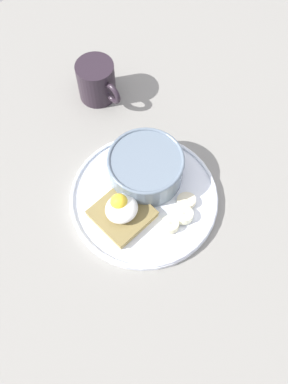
{
  "coord_description": "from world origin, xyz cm",
  "views": [
    {
      "loc": [
        -22.92,
        -24.14,
        69.83
      ],
      "look_at": [
        0.0,
        0.0,
        5.0
      ],
      "focal_mm": 40.0,
      "sensor_mm": 36.0,
      "label": 1
    }
  ],
  "objects_px": {
    "oatmeal_bowl": "(146,168)",
    "coffee_mug": "(97,81)",
    "banana_slice_back": "(186,201)",
    "poached_egg": "(122,208)",
    "banana_slice_left": "(170,225)",
    "toast_slice": "(124,215)",
    "banana_slice_front": "(183,215)"
  },
  "relations": [
    {
      "from": "oatmeal_bowl",
      "to": "banana_slice_back",
      "type": "bearing_deg",
      "value": -80.79
    },
    {
      "from": "banana_slice_left",
      "to": "banana_slice_back",
      "type": "height_order",
      "value": "banana_slice_left"
    },
    {
      "from": "banana_slice_front",
      "to": "banana_slice_left",
      "type": "relative_size",
      "value": 1.42
    },
    {
      "from": "toast_slice",
      "to": "banana_slice_front",
      "type": "relative_size",
      "value": 1.88
    },
    {
      "from": "oatmeal_bowl",
      "to": "banana_slice_left",
      "type": "distance_m",
      "value": 0.11
    },
    {
      "from": "toast_slice",
      "to": "banana_slice_back",
      "type": "distance_m",
      "value": 0.11
    },
    {
      "from": "oatmeal_bowl",
      "to": "toast_slice",
      "type": "xyz_separation_m",
      "value": [
        -0.08,
        -0.03,
        -0.02
      ]
    },
    {
      "from": "oatmeal_bowl",
      "to": "poached_egg",
      "type": "height_order",
      "value": "oatmeal_bowl"
    },
    {
      "from": "banana_slice_front",
      "to": "coffee_mug",
      "type": "height_order",
      "value": "coffee_mug"
    },
    {
      "from": "oatmeal_bowl",
      "to": "banana_slice_left",
      "type": "xyz_separation_m",
      "value": [
        -0.04,
        -0.1,
        -0.02
      ]
    },
    {
      "from": "poached_egg",
      "to": "banana_slice_left",
      "type": "bearing_deg",
      "value": -57.09
    },
    {
      "from": "toast_slice",
      "to": "oatmeal_bowl",
      "type": "bearing_deg",
      "value": 21.83
    },
    {
      "from": "coffee_mug",
      "to": "toast_slice",
      "type": "bearing_deg",
      "value": -121.78
    },
    {
      "from": "poached_egg",
      "to": "banana_slice_left",
      "type": "distance_m",
      "value": 0.09
    },
    {
      "from": "toast_slice",
      "to": "banana_slice_back",
      "type": "xyz_separation_m",
      "value": [
        0.1,
        -0.05,
        -0.0
      ]
    },
    {
      "from": "toast_slice",
      "to": "banana_slice_left",
      "type": "distance_m",
      "value": 0.08
    },
    {
      "from": "oatmeal_bowl",
      "to": "banana_slice_back",
      "type": "xyz_separation_m",
      "value": [
        0.01,
        -0.09,
        -0.02
      ]
    },
    {
      "from": "banana_slice_back",
      "to": "coffee_mug",
      "type": "height_order",
      "value": "coffee_mug"
    },
    {
      "from": "oatmeal_bowl",
      "to": "banana_slice_back",
      "type": "height_order",
      "value": "oatmeal_bowl"
    },
    {
      "from": "oatmeal_bowl",
      "to": "coffee_mug",
      "type": "relative_size",
      "value": 1.25
    },
    {
      "from": "banana_slice_left",
      "to": "banana_slice_back",
      "type": "relative_size",
      "value": 0.77
    },
    {
      "from": "banana_slice_front",
      "to": "toast_slice",
      "type": "bearing_deg",
      "value": 136.85
    },
    {
      "from": "poached_egg",
      "to": "coffee_mug",
      "type": "bearing_deg",
      "value": 57.99
    },
    {
      "from": "banana_slice_back",
      "to": "coffee_mug",
      "type": "distance_m",
      "value": 0.3
    },
    {
      "from": "toast_slice",
      "to": "banana_slice_back",
      "type": "bearing_deg",
      "value": -28.85
    },
    {
      "from": "poached_egg",
      "to": "banana_slice_back",
      "type": "relative_size",
      "value": 1.28
    },
    {
      "from": "oatmeal_bowl",
      "to": "poached_egg",
      "type": "relative_size",
      "value": 2.36
    },
    {
      "from": "oatmeal_bowl",
      "to": "coffee_mug",
      "type": "height_order",
      "value": "coffee_mug"
    },
    {
      "from": "banana_slice_front",
      "to": "coffee_mug",
      "type": "xyz_separation_m",
      "value": [
        0.07,
        0.31,
        0.02
      ]
    },
    {
      "from": "banana_slice_back",
      "to": "oatmeal_bowl",
      "type": "bearing_deg",
      "value": 99.21
    },
    {
      "from": "oatmeal_bowl",
      "to": "coffee_mug",
      "type": "xyz_separation_m",
      "value": [
        0.06,
        0.2,
        0.0
      ]
    },
    {
      "from": "oatmeal_bowl",
      "to": "banana_slice_front",
      "type": "xyz_separation_m",
      "value": [
        -0.01,
        -0.1,
        -0.02
      ]
    }
  ]
}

